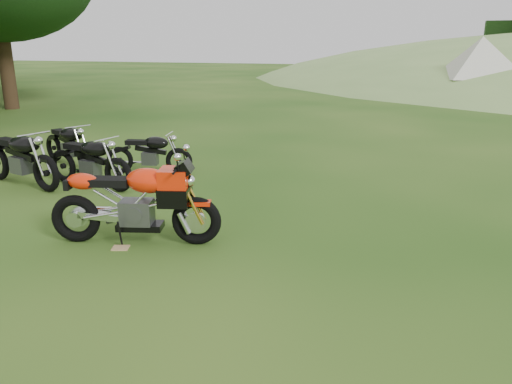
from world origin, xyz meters
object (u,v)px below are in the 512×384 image
(sport_motorcycle, at_px, (134,196))
(vintage_moto_a, at_px, (89,160))
(plywood_board, at_px, (121,248))
(tent_mid, at_px, (479,69))
(vintage_moto_b, at_px, (19,157))
(vintage_moto_d, at_px, (149,152))
(vintage_moto_c, at_px, (68,143))

(sport_motorcycle, relative_size, vintage_moto_a, 1.10)
(plywood_board, bearing_deg, sport_motorcycle, 68.86)
(sport_motorcycle, height_order, tent_mid, tent_mid)
(sport_motorcycle, distance_m, vintage_moto_b, 3.97)
(plywood_board, distance_m, vintage_moto_d, 3.93)
(sport_motorcycle, relative_size, plywood_board, 10.22)
(vintage_moto_d, bearing_deg, vintage_moto_c, 165.54)
(vintage_moto_a, height_order, vintage_moto_d, vintage_moto_a)
(vintage_moto_c, bearing_deg, vintage_moto_d, 21.13)
(sport_motorcycle, xyz_separation_m, plywood_board, (-0.10, -0.25, -0.64))
(vintage_moto_c, bearing_deg, plywood_board, -21.59)
(sport_motorcycle, distance_m, vintage_moto_d, 3.73)
(vintage_moto_b, relative_size, tent_mid, 0.66)
(vintage_moto_a, distance_m, vintage_moto_c, 1.94)
(vintage_moto_b, bearing_deg, tent_mid, 78.57)
(vintage_moto_c, height_order, vintage_moto_d, vintage_moto_c)
(plywood_board, bearing_deg, vintage_moto_b, 149.87)
(sport_motorcycle, xyz_separation_m, vintage_moto_c, (-3.76, 3.37, -0.15))
(vintage_moto_b, xyz_separation_m, tent_mid, (9.35, 19.74, 0.83))
(plywood_board, relative_size, tent_mid, 0.07)
(vintage_moto_c, bearing_deg, vintage_moto_b, -59.88)
(vintage_moto_d, bearing_deg, tent_mid, 55.06)
(sport_motorcycle, xyz_separation_m, vintage_moto_b, (-3.56, 1.75, -0.09))
(vintage_moto_b, distance_m, vintage_moto_c, 1.63)
(plywood_board, relative_size, vintage_moto_c, 0.11)
(plywood_board, bearing_deg, vintage_moto_a, 132.88)
(vintage_moto_a, bearing_deg, vintage_moto_d, 74.87)
(plywood_board, relative_size, vintage_moto_a, 0.11)
(sport_motorcycle, bearing_deg, tent_mid, 59.18)
(tent_mid, bearing_deg, vintage_moto_b, -129.52)
(plywood_board, xyz_separation_m, vintage_moto_c, (-3.66, 3.62, 0.49))
(sport_motorcycle, relative_size, vintage_moto_d, 1.25)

